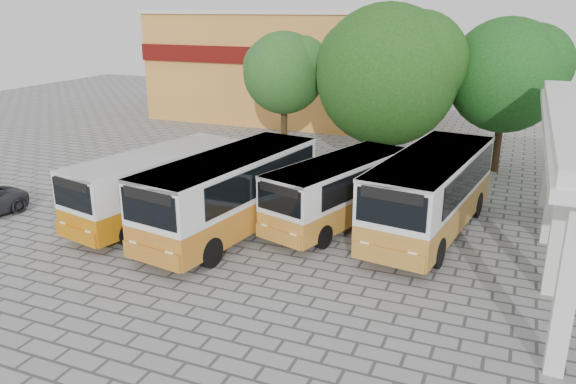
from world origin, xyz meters
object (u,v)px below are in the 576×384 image
at_px(bus_far_left, 157,182).
at_px(bus_far_right, 431,189).
at_px(bus_centre_right, 339,188).
at_px(bus_centre_left, 231,190).

xyz_separation_m(bus_far_left, bus_far_right, (10.62, 2.77, 0.18)).
bearing_deg(bus_far_right, bus_centre_right, -166.13).
relative_size(bus_far_left, bus_far_right, 0.91).
bearing_deg(bus_far_right, bus_far_left, -157.38).
height_order(bus_centre_left, bus_far_right, bus_far_right).
distance_m(bus_far_left, bus_centre_right, 7.45).
relative_size(bus_centre_left, bus_far_right, 0.99).
bearing_deg(bus_centre_left, bus_far_right, 31.48).
height_order(bus_far_left, bus_centre_left, bus_centre_left).
bearing_deg(bus_centre_right, bus_far_left, -143.76).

